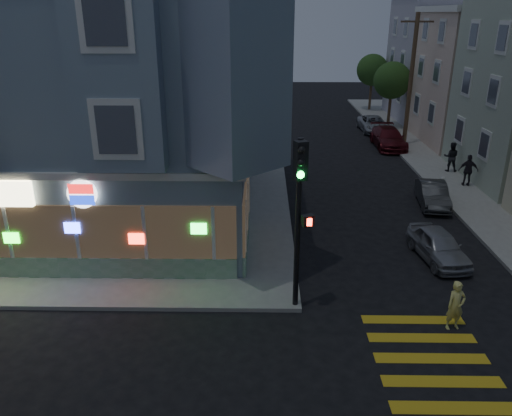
{
  "coord_description": "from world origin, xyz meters",
  "views": [
    {
      "loc": [
        1.73,
        -11.88,
        9.11
      ],
      "look_at": [
        1.46,
        5.24,
        2.39
      ],
      "focal_mm": 35.0,
      "sensor_mm": 36.0,
      "label": 1
    }
  ],
  "objects_px": {
    "utility_pole": "(411,79)",
    "parked_car_b": "(433,194)",
    "parked_car_a": "(438,246)",
    "pedestrian_b": "(468,170)",
    "street_tree_near": "(392,81)",
    "pedestrian_a": "(451,157)",
    "running_child": "(456,306)",
    "traffic_signal": "(300,198)",
    "parked_car_d": "(373,124)",
    "parked_car_c": "(388,138)",
    "fire_hydrant": "(442,184)",
    "street_tree_far": "(372,70)"
  },
  "relations": [
    {
      "from": "street_tree_near",
      "to": "fire_hydrant",
      "type": "xyz_separation_m",
      "value": [
        -0.9,
        -16.41,
        -3.35
      ]
    },
    {
      "from": "parked_car_b",
      "to": "fire_hydrant",
      "type": "bearing_deg",
      "value": 66.59
    },
    {
      "from": "parked_car_b",
      "to": "running_child",
      "type": "bearing_deg",
      "value": -96.37
    },
    {
      "from": "parked_car_c",
      "to": "traffic_signal",
      "type": "height_order",
      "value": "traffic_signal"
    },
    {
      "from": "pedestrian_b",
      "to": "parked_car_d",
      "type": "relative_size",
      "value": 0.39
    },
    {
      "from": "pedestrian_a",
      "to": "running_child",
      "type": "bearing_deg",
      "value": 87.01
    },
    {
      "from": "pedestrian_a",
      "to": "parked_car_d",
      "type": "distance_m",
      "value": 11.63
    },
    {
      "from": "parked_car_c",
      "to": "fire_hydrant",
      "type": "distance_m",
      "value": 9.91
    },
    {
      "from": "parked_car_c",
      "to": "pedestrian_a",
      "type": "bearing_deg",
      "value": -69.65
    },
    {
      "from": "traffic_signal",
      "to": "parked_car_a",
      "type": "bearing_deg",
      "value": 10.15
    },
    {
      "from": "utility_pole",
      "to": "parked_car_c",
      "type": "distance_m",
      "value": 4.32
    },
    {
      "from": "utility_pole",
      "to": "pedestrian_a",
      "type": "distance_m",
      "value": 7.76
    },
    {
      "from": "running_child",
      "to": "parked_car_c",
      "type": "relative_size",
      "value": 0.33
    },
    {
      "from": "street_tree_near",
      "to": "traffic_signal",
      "type": "height_order",
      "value": "traffic_signal"
    },
    {
      "from": "pedestrian_b",
      "to": "parked_car_c",
      "type": "distance_m",
      "value": 9.21
    },
    {
      "from": "running_child",
      "to": "pedestrian_b",
      "type": "distance_m",
      "value": 14.38
    },
    {
      "from": "parked_car_b",
      "to": "traffic_signal",
      "type": "xyz_separation_m",
      "value": [
        -7.41,
        -9.66,
        3.32
      ]
    },
    {
      "from": "utility_pole",
      "to": "running_child",
      "type": "bearing_deg",
      "value": -100.92
    },
    {
      "from": "parked_car_d",
      "to": "utility_pole",
      "type": "bearing_deg",
      "value": -75.66
    },
    {
      "from": "utility_pole",
      "to": "parked_car_c",
      "type": "height_order",
      "value": "utility_pole"
    },
    {
      "from": "utility_pole",
      "to": "pedestrian_b",
      "type": "distance_m",
      "value": 10.21
    },
    {
      "from": "parked_car_a",
      "to": "fire_hydrant",
      "type": "height_order",
      "value": "parked_car_a"
    },
    {
      "from": "fire_hydrant",
      "to": "running_child",
      "type": "bearing_deg",
      "value": -106.65
    },
    {
      "from": "running_child",
      "to": "pedestrian_a",
      "type": "bearing_deg",
      "value": 59.12
    },
    {
      "from": "parked_car_a",
      "to": "traffic_signal",
      "type": "height_order",
      "value": "traffic_signal"
    },
    {
      "from": "parked_car_a",
      "to": "parked_car_b",
      "type": "distance_m",
      "value": 6.17
    },
    {
      "from": "street_tree_near",
      "to": "pedestrian_b",
      "type": "xyz_separation_m",
      "value": [
        0.8,
        -15.43,
        -2.91
      ]
    },
    {
      "from": "running_child",
      "to": "parked_car_c",
      "type": "xyz_separation_m",
      "value": [
        3.09,
        22.24,
        -0.09
      ]
    },
    {
      "from": "pedestrian_a",
      "to": "parked_car_a",
      "type": "relative_size",
      "value": 0.5
    },
    {
      "from": "street_tree_near",
      "to": "parked_car_a",
      "type": "distance_m",
      "value": 24.63
    },
    {
      "from": "utility_pole",
      "to": "parked_car_b",
      "type": "relative_size",
      "value": 2.48
    },
    {
      "from": "running_child",
      "to": "parked_car_b",
      "type": "xyz_separation_m",
      "value": [
        2.63,
        10.57,
        -0.2
      ]
    },
    {
      "from": "street_tree_far",
      "to": "parked_car_a",
      "type": "xyz_separation_m",
      "value": [
        -3.6,
        -32.14,
        -3.33
      ]
    },
    {
      "from": "pedestrian_b",
      "to": "pedestrian_a",
      "type": "bearing_deg",
      "value": -80.99
    },
    {
      "from": "street_tree_far",
      "to": "traffic_signal",
      "type": "relative_size",
      "value": 0.95
    },
    {
      "from": "pedestrian_b",
      "to": "parked_car_c",
      "type": "relative_size",
      "value": 0.36
    },
    {
      "from": "traffic_signal",
      "to": "parked_car_d",
      "type": "bearing_deg",
      "value": 50.93
    },
    {
      "from": "running_child",
      "to": "parked_car_a",
      "type": "bearing_deg",
      "value": 65.58
    },
    {
      "from": "traffic_signal",
      "to": "fire_hydrant",
      "type": "xyz_separation_m",
      "value": [
        8.48,
        11.43,
        -3.34
      ]
    },
    {
      "from": "utility_pole",
      "to": "parked_car_b",
      "type": "xyz_separation_m",
      "value": [
        -1.76,
        -12.19,
        -4.2
      ]
    },
    {
      "from": "utility_pole",
      "to": "pedestrian_a",
      "type": "xyz_separation_m",
      "value": [
        1.0,
        -6.71,
        -3.76
      ]
    },
    {
      "from": "running_child",
      "to": "fire_hydrant",
      "type": "relative_size",
      "value": 1.96
    },
    {
      "from": "utility_pole",
      "to": "street_tree_near",
      "type": "distance_m",
      "value": 6.06
    },
    {
      "from": "running_child",
      "to": "parked_car_a",
      "type": "xyz_separation_m",
      "value": [
        0.99,
        4.62,
        -0.2
      ]
    },
    {
      "from": "running_child",
      "to": "parked_car_b",
      "type": "distance_m",
      "value": 10.89
    },
    {
      "from": "parked_car_a",
      "to": "pedestrian_b",
      "type": "bearing_deg",
      "value": 55.62
    },
    {
      "from": "running_child",
      "to": "pedestrian_b",
      "type": "height_order",
      "value": "pedestrian_b"
    },
    {
      "from": "street_tree_near",
      "to": "traffic_signal",
      "type": "distance_m",
      "value": 29.38
    },
    {
      "from": "pedestrian_a",
      "to": "pedestrian_b",
      "type": "xyz_separation_m",
      "value": [
        0.0,
        -2.72,
        -0.01
      ]
    },
    {
      "from": "fire_hydrant",
      "to": "parked_car_a",
      "type": "bearing_deg",
      "value": -109.27
    }
  ]
}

